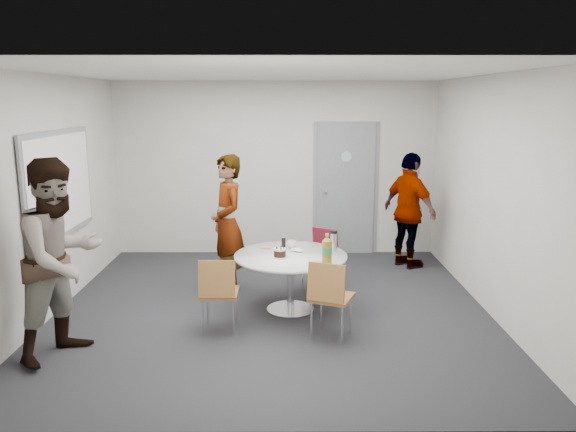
{
  "coord_description": "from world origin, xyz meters",
  "views": [
    {
      "loc": [
        0.16,
        -6.25,
        2.42
      ],
      "look_at": [
        0.19,
        0.25,
        1.07
      ],
      "focal_mm": 35.0,
      "sensor_mm": 36.0,
      "label": 1
    }
  ],
  "objects_px": {
    "door": "(345,189)",
    "chair_near_right": "(329,292)",
    "chair_far": "(322,253)",
    "person_right": "(409,211)",
    "person_left": "(61,259)",
    "whiteboard": "(60,185)",
    "chair_near_left": "(218,288)",
    "person_main": "(228,224)",
    "table": "(293,262)"
  },
  "relations": [
    {
      "from": "person_main",
      "to": "person_left",
      "type": "xyz_separation_m",
      "value": [
        -1.37,
        -1.87,
        0.08
      ]
    },
    {
      "from": "whiteboard",
      "to": "chair_far",
      "type": "bearing_deg",
      "value": 10.42
    },
    {
      "from": "chair_near_right",
      "to": "person_right",
      "type": "height_order",
      "value": "person_right"
    },
    {
      "from": "whiteboard",
      "to": "chair_near_right",
      "type": "distance_m",
      "value": 3.37
    },
    {
      "from": "whiteboard",
      "to": "door",
      "type": "bearing_deg",
      "value": 32.66
    },
    {
      "from": "whiteboard",
      "to": "table",
      "type": "relative_size",
      "value": 1.47
    },
    {
      "from": "person_left",
      "to": "chair_near_right",
      "type": "bearing_deg",
      "value": -54.59
    },
    {
      "from": "door",
      "to": "chair_far",
      "type": "relative_size",
      "value": 2.71
    },
    {
      "from": "chair_near_right",
      "to": "person_left",
      "type": "relative_size",
      "value": 0.44
    },
    {
      "from": "table",
      "to": "chair_far",
      "type": "relative_size",
      "value": 1.66
    },
    {
      "from": "chair_near_right",
      "to": "chair_far",
      "type": "height_order",
      "value": "chair_near_right"
    },
    {
      "from": "person_left",
      "to": "table",
      "type": "bearing_deg",
      "value": -34.66
    },
    {
      "from": "chair_near_right",
      "to": "person_main",
      "type": "distance_m",
      "value": 1.98
    },
    {
      "from": "chair_far",
      "to": "door",
      "type": "bearing_deg",
      "value": -73.3
    },
    {
      "from": "chair_far",
      "to": "person_right",
      "type": "relative_size",
      "value": 0.47
    },
    {
      "from": "whiteboard",
      "to": "chair_near_right",
      "type": "height_order",
      "value": "whiteboard"
    },
    {
      "from": "door",
      "to": "whiteboard",
      "type": "height_order",
      "value": "door"
    },
    {
      "from": "chair_far",
      "to": "whiteboard",
      "type": "bearing_deg",
      "value": 42.62
    },
    {
      "from": "chair_near_left",
      "to": "chair_far",
      "type": "distance_m",
      "value": 1.87
    },
    {
      "from": "chair_near_left",
      "to": "person_right",
      "type": "bearing_deg",
      "value": 44.26
    },
    {
      "from": "door",
      "to": "chair_near_left",
      "type": "relative_size",
      "value": 2.58
    },
    {
      "from": "whiteboard",
      "to": "chair_far",
      "type": "xyz_separation_m",
      "value": [
        3.08,
        0.57,
        -0.98
      ]
    },
    {
      "from": "chair_near_right",
      "to": "person_right",
      "type": "distance_m",
      "value": 2.92
    },
    {
      "from": "chair_near_left",
      "to": "person_main",
      "type": "bearing_deg",
      "value": 91.84
    },
    {
      "from": "table",
      "to": "chair_near_left",
      "type": "distance_m",
      "value": 1.02
    },
    {
      "from": "chair_near_right",
      "to": "table",
      "type": "bearing_deg",
      "value": 135.28
    },
    {
      "from": "chair_near_right",
      "to": "person_main",
      "type": "height_order",
      "value": "person_main"
    },
    {
      "from": "person_main",
      "to": "person_right",
      "type": "relative_size",
      "value": 1.04
    },
    {
      "from": "table",
      "to": "chair_far",
      "type": "distance_m",
      "value": 0.92
    },
    {
      "from": "door",
      "to": "chair_near_right",
      "type": "relative_size",
      "value": 2.53
    },
    {
      "from": "door",
      "to": "chair_near_right",
      "type": "xyz_separation_m",
      "value": [
        -0.5,
        -3.35,
        -0.52
      ]
    },
    {
      "from": "person_left",
      "to": "door",
      "type": "bearing_deg",
      "value": -11.44
    },
    {
      "from": "door",
      "to": "chair_far",
      "type": "height_order",
      "value": "door"
    },
    {
      "from": "door",
      "to": "table",
      "type": "relative_size",
      "value": 1.64
    },
    {
      "from": "whiteboard",
      "to": "person_right",
      "type": "relative_size",
      "value": 1.13
    },
    {
      "from": "chair_near_left",
      "to": "person_left",
      "type": "height_order",
      "value": "person_left"
    },
    {
      "from": "chair_near_left",
      "to": "person_left",
      "type": "xyz_separation_m",
      "value": [
        -1.41,
        -0.48,
        0.46
      ]
    },
    {
      "from": "door",
      "to": "table",
      "type": "xyz_separation_m",
      "value": [
        -0.85,
        -2.55,
        -0.44
      ]
    },
    {
      "from": "table",
      "to": "person_main",
      "type": "height_order",
      "value": "person_main"
    },
    {
      "from": "door",
      "to": "person_right",
      "type": "relative_size",
      "value": 1.26
    },
    {
      "from": "table",
      "to": "person_left",
      "type": "bearing_deg",
      "value": -152.98
    },
    {
      "from": "chair_near_left",
      "to": "table",
      "type": "bearing_deg",
      "value": 39.28
    },
    {
      "from": "chair_near_right",
      "to": "person_left",
      "type": "height_order",
      "value": "person_left"
    },
    {
      "from": "whiteboard",
      "to": "chair_near_left",
      "type": "xyz_separation_m",
      "value": [
        1.92,
        -0.9,
        -0.95
      ]
    },
    {
      "from": "chair_near_left",
      "to": "person_main",
      "type": "xyz_separation_m",
      "value": [
        -0.04,
        1.38,
        0.38
      ]
    },
    {
      "from": "chair_near_left",
      "to": "person_left",
      "type": "distance_m",
      "value": 1.56
    },
    {
      "from": "chair_near_right",
      "to": "door",
      "type": "bearing_deg",
      "value": 103.12
    },
    {
      "from": "whiteboard",
      "to": "person_right",
      "type": "bearing_deg",
      "value": 18.78
    },
    {
      "from": "chair_near_left",
      "to": "door",
      "type": "bearing_deg",
      "value": 63.04
    },
    {
      "from": "chair_far",
      "to": "person_left",
      "type": "height_order",
      "value": "person_left"
    }
  ]
}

